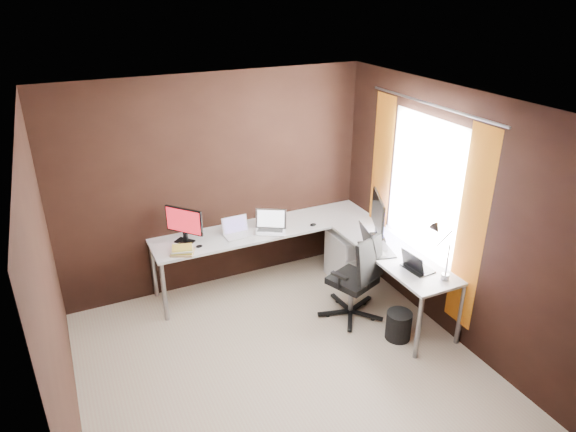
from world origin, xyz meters
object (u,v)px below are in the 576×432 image
object	(u,v)px
laptop_white	(237,231)
desk_lamp	(440,244)
wastebasket	(398,325)
monitor_right	(378,215)
book_stack	(182,250)
monitor_left	(184,223)
office_chair	(354,293)
drawer_pedestal	(349,256)
laptop_black_big	(374,246)
laptop_black_small	(416,266)
laptop_silver	(270,227)

from	to	relation	value
laptop_white	desk_lamp	distance (m)	2.24
laptop_white	wastebasket	size ratio (longest dim) A/B	1.02
monitor_right	desk_lamp	xyz separation A→B (m)	(0.03, -0.96, 0.08)
book_stack	wastebasket	distance (m)	2.38
monitor_left	monitor_right	distance (m)	2.13
monitor_right	desk_lamp	bearing A→B (deg)	-153.52
monitor_right	office_chair	world-z (taller)	monitor_right
drawer_pedestal	laptop_black_big	distance (m)	0.83
laptop_black_big	laptop_white	bearing A→B (deg)	63.45
laptop_black_big	wastebasket	distance (m)	0.86
drawer_pedestal	laptop_black_big	world-z (taller)	laptop_black_big
laptop_white	laptop_black_small	size ratio (longest dim) A/B	0.97
monitor_right	wastebasket	distance (m)	1.21
laptop_silver	desk_lamp	bearing A→B (deg)	-27.13
book_stack	desk_lamp	bearing A→B (deg)	-36.25
drawer_pedestal	laptop_black_big	size ratio (longest dim) A/B	1.27
laptop_silver	laptop_black_small	world-z (taller)	laptop_silver
drawer_pedestal	monitor_left	size ratio (longest dim) A/B	1.50
laptop_black_small	drawer_pedestal	bearing A→B (deg)	-3.52
monitor_right	laptop_white	xyz separation A→B (m)	(-1.39, 0.74, -0.24)
laptop_silver	laptop_black_small	xyz separation A→B (m)	(0.96, -1.43, -0.01)
desk_lamp	office_chair	bearing A→B (deg)	140.88
drawer_pedestal	laptop_silver	xyz separation A→B (m)	(-0.93, 0.25, 0.48)
book_stack	wastebasket	size ratio (longest dim) A/B	0.98
book_stack	monitor_left	bearing A→B (deg)	68.38
monitor_right	laptop_silver	size ratio (longest dim) A/B	1.30
office_chair	wastebasket	bearing A→B (deg)	-89.76
monitor_left	desk_lamp	distance (m)	2.68
laptop_silver	laptop_black_small	distance (m)	1.72
laptop_black_small	monitor_left	bearing A→B (deg)	45.64
monitor_left	office_chair	size ratio (longest dim) A/B	0.41
desk_lamp	book_stack	bearing A→B (deg)	159.89
laptop_white	book_stack	size ratio (longest dim) A/B	1.04
laptop_silver	desk_lamp	distance (m)	1.96
laptop_black_small	laptop_black_big	bearing A→B (deg)	12.15
drawer_pedestal	book_stack	bearing A→B (deg)	175.63
wastebasket	office_chair	bearing A→B (deg)	111.30
laptop_white	desk_lamp	size ratio (longest dim) A/B	0.52
laptop_silver	office_chair	distance (m)	1.22
laptop_black_big	monitor_right	bearing A→B (deg)	-27.02
monitor_left	laptop_white	world-z (taller)	monitor_left
laptop_white	desk_lamp	xyz separation A→B (m)	(1.42, -1.70, 0.32)
monitor_right	laptop_black_big	distance (m)	0.38
drawer_pedestal	wastebasket	distance (m)	1.26
office_chair	monitor_left	bearing A→B (deg)	122.66
laptop_white	laptop_black_big	bearing A→B (deg)	-41.12
laptop_black_small	laptop_white	bearing A→B (deg)	37.27
wastebasket	monitor_left	bearing A→B (deg)	136.37
drawer_pedestal	monitor_right	world-z (taller)	monitor_right
drawer_pedestal	book_stack	size ratio (longest dim) A/B	2.04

